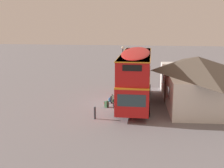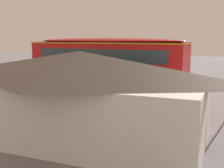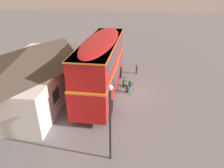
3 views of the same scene
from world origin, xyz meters
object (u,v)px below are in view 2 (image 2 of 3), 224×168
(water_bottle_green_metal, at_px, (127,102))
(kerb_bollard, at_px, (73,91))
(backpack_on_ground, at_px, (105,98))
(water_bottle_red_squeeze, at_px, (117,100))
(double_decker_bus, at_px, (107,71))
(touring_bicycle, at_px, (112,99))

(water_bottle_green_metal, distance_m, kerb_bollard, 4.88)
(backpack_on_ground, height_order, water_bottle_red_squeeze, backpack_on_ground)
(kerb_bollard, bearing_deg, double_decker_bus, 147.03)
(double_decker_bus, bearing_deg, water_bottle_red_squeeze, -80.92)
(backpack_on_ground, bearing_deg, water_bottle_red_squeeze, -158.52)
(touring_bicycle, relative_size, backpack_on_ground, 2.91)
(double_decker_bus, relative_size, kerb_bollard, 10.91)
(backpack_on_ground, height_order, water_bottle_green_metal, backpack_on_ground)
(double_decker_bus, height_order, water_bottle_red_squeeze, double_decker_bus)
(double_decker_bus, height_order, kerb_bollard, double_decker_bus)
(touring_bicycle, distance_m, water_bottle_red_squeeze, 0.79)
(touring_bicycle, bearing_deg, water_bottle_red_squeeze, -98.42)
(touring_bicycle, bearing_deg, kerb_bollard, -12.47)
(double_decker_bus, bearing_deg, kerb_bollard, -32.97)
(backpack_on_ground, relative_size, water_bottle_green_metal, 2.60)
(water_bottle_green_metal, xyz_separation_m, water_bottle_red_squeeze, (0.85, -0.28, 0.00))
(touring_bicycle, relative_size, kerb_bollard, 1.72)
(backpack_on_ground, relative_size, water_bottle_red_squeeze, 2.54)
(double_decker_bus, xyz_separation_m, touring_bicycle, (0.55, -2.01, -2.27))
(backpack_on_ground, distance_m, water_bottle_green_metal, 1.73)
(water_bottle_red_squeeze, height_order, kerb_bollard, kerb_bollard)
(water_bottle_red_squeeze, bearing_deg, water_bottle_green_metal, 161.93)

